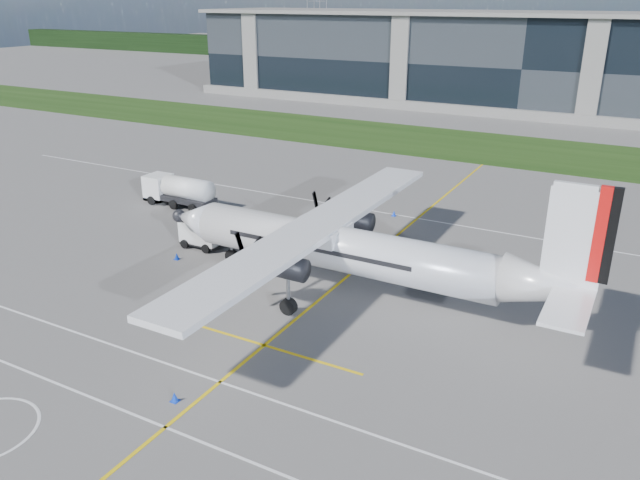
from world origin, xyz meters
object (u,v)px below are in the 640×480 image
Objects in this scene: safety_cone_nose_stbd at (206,244)px; safety_cone_stbdwing at (394,213)px; baggage_tug at (202,234)px; ground_crew_person at (231,233)px; turboprop_aircraft at (356,226)px; safety_cone_portwing at (175,397)px; pylon_west at (317,6)px; safety_cone_nose_port at (177,256)px; fuel_tanker_truck at (175,190)px.

safety_cone_nose_stbd is 16.85m from safety_cone_stbdwing.
ground_crew_person is (1.88, 1.18, 0.02)m from baggage_tug.
turboprop_aircraft reaches higher than ground_crew_person.
turboprop_aircraft is 16.19m from safety_cone_stbdwing.
ground_crew_person is at bearing 118.35° from safety_cone_portwing.
pylon_west is at bearing 121.45° from safety_cone_stbdwing.
baggage_tug is 17.05m from safety_cone_stbdwing.
turboprop_aircraft is at bearing 5.79° from safety_cone_nose_port.
fuel_tanker_truck reaches higher than safety_cone_stbdwing.
safety_cone_nose_port is at bearing -91.60° from baggage_tug.
pylon_west is 60.00× the size of safety_cone_portwing.
pylon_west is 4.06× the size of fuel_tanker_truck.
turboprop_aircraft is 60.75× the size of safety_cone_portwing.
fuel_tanker_truck is 13.16m from safety_cone_nose_port.
ground_crew_person is 19.82m from safety_cone_portwing.
safety_cone_portwing is 29.95m from safety_cone_stbdwing.
ground_crew_person reaches higher than safety_cone_stbdwing.
safety_cone_nose_port is at bearing -64.61° from pylon_west.
baggage_tug is 6.76× the size of safety_cone_nose_stbd.
safety_cone_nose_port is 1.00× the size of safety_cone_stbdwing.
turboprop_aircraft reaches higher than safety_cone_stbdwing.
pylon_west is 163.00m from safety_cone_nose_stbd.
pylon_west is at bearing 27.03° from ground_crew_person.
fuel_tanker_truck is 12.06m from ground_crew_person.
turboprop_aircraft is 14.45m from safety_cone_nose_port.
ground_crew_person is at bearing -123.49° from safety_cone_stbdwing.
safety_cone_nose_stbd is at bearing 84.48° from safety_cone_nose_port.
pylon_west is at bearing 114.06° from fuel_tanker_truck.
turboprop_aircraft is 24.12m from fuel_tanker_truck.
ground_crew_person reaches higher than safety_cone_nose_stbd.
turboprop_aircraft is at bearing -6.39° from baggage_tug.
fuel_tanker_truck is 30.64m from safety_cone_portwing.
fuel_tanker_truck is at bearing 61.80° from ground_crew_person.
fuel_tanker_truck reaches higher than safety_cone_portwing.
safety_cone_stbdwing is at bearing 58.37° from safety_cone_nose_port.
safety_cone_nose_port is at bearing -121.63° from safety_cone_stbdwing.
baggage_tug is at bearing -159.67° from safety_cone_nose_stbd.
ground_crew_person is at bearing 64.49° from safety_cone_nose_port.
baggage_tug is at bearing -64.14° from pylon_west.
pylon_west is 165.57m from safety_cone_nose_port.
pylon_west is 60.00× the size of safety_cone_nose_stbd.
pylon_west reaches higher than turboprop_aircraft.
safety_cone_portwing is at bearing -87.83° from safety_cone_stbdwing.
turboprop_aircraft is 60.75× the size of safety_cone_nose_stbd.
turboprop_aircraft is 14.18m from baggage_tug.
fuel_tanker_truck reaches higher than baggage_tug.
safety_cone_stbdwing is (80.95, -132.37, -14.75)m from pylon_west.
pylon_west is 60.00× the size of safety_cone_stbdwing.
safety_cone_nose_stbd is at bearing 124.15° from safety_cone_portwing.
pylon_west is at bearing 116.83° from safety_cone_portwing.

